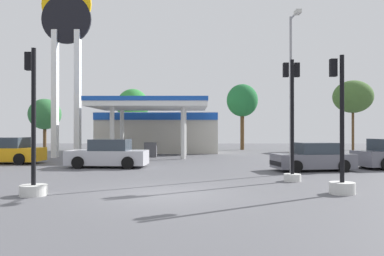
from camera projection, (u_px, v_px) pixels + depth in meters
name	position (u px, v px, depth m)	size (l,w,h in m)	color
ground_plane	(165.00, 193.00, 12.51)	(90.00, 90.00, 0.00)	#56565B
gas_station	(158.00, 130.00, 34.99)	(10.51, 13.77, 4.29)	beige
station_pole_sign	(66.00, 46.00, 28.37)	(3.63, 0.56, 13.07)	white
car_1	(108.00, 155.00, 21.14)	(4.39, 2.17, 1.54)	black
car_2	(6.00, 152.00, 23.53)	(4.52, 2.21, 1.59)	black
car_3	(313.00, 158.00, 19.40)	(4.13, 2.24, 1.41)	black
traffic_signal_0	(292.00, 134.00, 15.45)	(0.68, 0.70, 4.84)	silver
traffic_signal_1	(33.00, 160.00, 12.08)	(0.84, 0.84, 4.60)	silver
traffic_signal_2	(341.00, 161.00, 12.40)	(0.81, 0.81, 4.45)	silver
tree_0	(45.00, 114.00, 40.58)	(3.36, 3.36, 5.29)	brown
tree_1	(133.00, 106.00, 40.43)	(3.34, 3.34, 6.31)	brown
tree_2	(242.00, 101.00, 39.58)	(3.18, 3.18, 6.71)	brown
tree_3	(353.00, 97.00, 38.44)	(3.88, 3.88, 6.95)	brown
corner_streetlamp	(292.00, 79.00, 17.69)	(0.24, 1.48, 7.28)	gray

